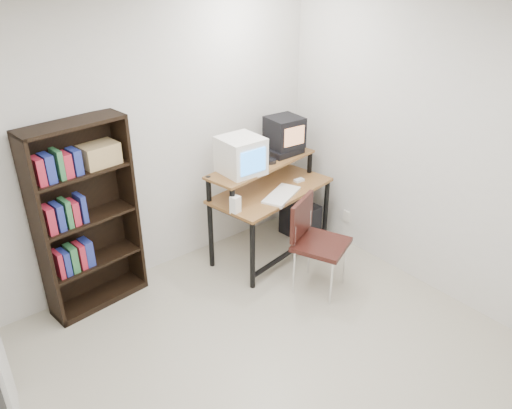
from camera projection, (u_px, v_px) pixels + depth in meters
floor at (276, 394)px, 3.61m from camera, size 4.00×4.00×0.01m
ceiling at (286, 10)px, 2.42m from camera, size 4.00×4.00×0.01m
back_wall at (131, 148)px, 4.40m from camera, size 4.00×0.01×2.60m
right_wall at (461, 161)px, 4.13m from camera, size 0.01×4.00×2.60m
computer_desk at (270, 192)px, 5.00m from camera, size 1.35×0.84×0.98m
crt_monitor at (241, 156)px, 4.65m from camera, size 0.37×0.39×0.35m
vcr at (284, 151)px, 5.14m from camera, size 0.37×0.27×0.08m
crt_tv at (284, 132)px, 5.08m from camera, size 0.35×0.35×0.31m
cd_spindle at (270, 162)px, 4.92m from camera, size 0.16×0.16×0.05m
keyboard at (282, 196)px, 4.83m from camera, size 0.51×0.38×0.03m
mousepad at (300, 183)px, 5.13m from camera, size 0.26×0.24×0.01m
mouse at (299, 181)px, 5.13m from camera, size 0.10×0.07×0.03m
desk_speaker at (235, 205)px, 4.50m from camera, size 0.09×0.09×0.17m
pc_tower at (300, 220)px, 5.49m from camera, size 0.24×0.47×0.42m
school_chair at (314, 235)px, 4.51m from camera, size 0.59×0.59×0.89m
bookshelf at (85, 215)px, 4.19m from camera, size 0.87×0.38×1.69m
wall_outlet at (346, 216)px, 5.38m from camera, size 0.02×0.08×0.12m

